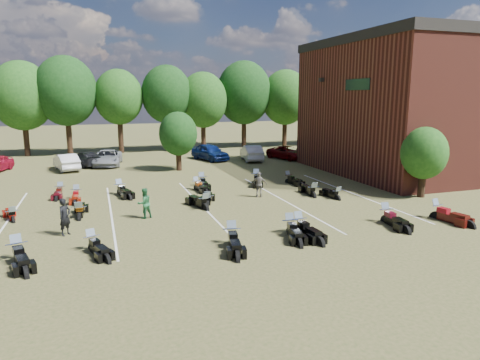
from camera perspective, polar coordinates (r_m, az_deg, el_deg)
name	(u,v)px	position (r m, az deg, el deg)	size (l,w,h in m)	color
ground	(272,216)	(22.62, 4.24, -4.78)	(160.00, 160.00, 0.00)	brown
car_1	(66,162)	(39.12, -22.14, 2.25)	(1.49, 4.26, 1.40)	silver
car_2	(107,158)	(40.50, -17.26, 2.84)	(2.32, 5.04, 1.40)	gray
car_3	(86,159)	(40.84, -19.85, 2.67)	(1.81, 4.44, 1.29)	black
car_4	(210,152)	(42.07, -4.04, 3.75)	(1.89, 4.70, 1.60)	navy
car_5	(252,153)	(41.71, 1.55, 3.65)	(1.60, 4.59, 1.51)	beige
car_6	(288,153)	(42.94, 6.39, 3.64)	(2.12, 4.59, 1.28)	#600507
car_7	(315,149)	(45.59, 10.02, 4.14)	(2.16, 5.30, 1.54)	#3F3E44
person_black	(65,217)	(20.83, -22.32, -4.58)	(0.62, 0.41, 1.70)	black
person_green	(144,203)	(22.47, -12.64, -3.05)	(0.77, 0.60, 1.58)	#276A3C
person_grey	(259,185)	(26.51, 2.58, -0.61)	(0.93, 0.39, 1.60)	#605B52
motorcycle_0	(18,260)	(18.73, -27.48, -9.47)	(0.80, 2.50, 1.39)	black
motorcycle_1	(92,251)	(18.66, -19.08, -8.88)	(0.71, 2.22, 1.24)	black
motorcycle_2	(232,244)	(18.37, -1.10, -8.56)	(0.80, 2.51, 1.40)	black
motorcycle_3	(290,234)	(19.83, 6.63, -7.13)	(0.75, 2.37, 1.32)	black
motorcycle_4	(299,233)	(20.00, 7.87, -7.00)	(0.79, 2.48, 1.38)	black
motorcycle_5	(385,222)	(22.63, 18.80, -5.35)	(0.78, 2.46, 1.37)	black
motorcycle_6	(436,218)	(24.29, 24.67, -4.67)	(0.81, 2.53, 1.41)	#3D0C08
motorcycle_7	(13,222)	(24.33, -27.98, -4.94)	(0.65, 2.03, 1.13)	#96120A
motorcycle_8	(80,219)	(23.39, -20.58, -4.94)	(0.76, 2.38, 1.33)	black
motorcycle_9	(208,206)	(24.50, -4.32, -3.53)	(0.72, 2.27, 1.26)	black
motorcycle_10	(205,210)	(23.80, -4.67, -3.97)	(0.78, 2.46, 1.37)	black
motorcycle_12	(313,197)	(27.03, 9.75, -2.26)	(0.75, 2.37, 1.32)	black
motorcycle_13	(337,200)	(26.64, 12.83, -2.58)	(0.66, 2.07, 1.16)	black
motorcycle_14	(61,195)	(29.42, -22.79, -1.89)	(0.68, 2.12, 1.18)	#440912
motorcycle_15	(77,199)	(28.01, -20.92, -2.38)	(0.70, 2.19, 1.22)	maroon
motorcycle_16	(120,194)	(28.47, -15.72, -1.84)	(0.78, 2.45, 1.36)	black
motorcycle_17	(196,189)	(28.95, -5.83, -1.27)	(0.69, 2.15, 1.20)	black
motorcycle_18	(202,186)	(30.10, -5.11, -0.78)	(0.76, 2.39, 1.33)	black
motorcycle_19	(288,183)	(31.15, 6.44, -0.40)	(0.69, 2.17, 1.21)	black
motorcycle_20	(256,183)	(30.96, 2.17, -0.40)	(0.80, 2.52, 1.40)	black
brick_building	(468,106)	(42.11, 28.17, 8.71)	(25.40, 15.20, 10.70)	maroon
tree_line	(164,95)	(49.59, -10.09, 11.11)	(56.00, 6.00, 9.79)	black
young_tree_near_building	(424,153)	(28.54, 23.36, 3.30)	(2.80, 2.80, 4.16)	black
young_tree_midfield	(178,134)	(36.25, -8.25, 6.12)	(3.20, 3.20, 4.70)	black
parking_lines	(203,207)	(24.47, -5.01, -3.55)	(20.10, 14.00, 0.01)	silver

